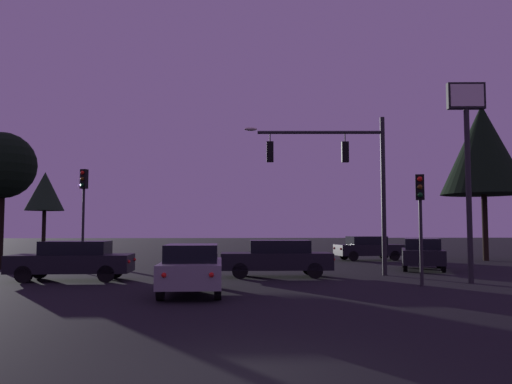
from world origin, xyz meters
The scene contains 13 objects.
ground_plane centered at (0.00, 24.50, 0.00)m, with size 168.00×168.00×0.00m, color black.
traffic_signal_mast_arm centered at (5.27, 15.13, 4.65)m, with size 6.14×0.71×6.88m.
traffic_light_corner_left centered at (6.88, 10.66, 2.78)m, with size 0.36×0.39×3.91m.
traffic_light_corner_right centered at (-6.38, 17.34, 3.34)m, with size 0.36×0.39×4.74m.
car_nearside_lane centered at (-1.00, 9.05, 0.79)m, with size 1.84×4.23×1.52m.
car_crossing_left centered at (2.26, 14.56, 0.80)m, with size 4.68×1.97×1.52m.
car_crossing_right centered at (-5.79, 13.64, 0.80)m, with size 4.62×1.93×1.52m.
car_far_lane centered at (9.36, 25.52, 0.79)m, with size 4.33×2.24×1.52m.
car_parked_lot centered at (9.79, 17.80, 0.80)m, with size 3.12×4.49×1.52m.
store_sign_illuminated centered at (9.10, 11.54, 5.45)m, with size 1.42×0.39×7.49m.
tree_behind_sign centered at (-11.00, 19.70, 5.13)m, with size 3.33×3.33×6.84m.
tree_left_far centered at (-13.29, 33.46, 4.81)m, with size 2.88×2.88×6.32m.
tree_center_horizon centered at (16.64, 24.63, 7.04)m, with size 5.31×5.31×9.94m.
Camera 1 is at (-0.25, -7.18, 1.99)m, focal length 36.67 mm.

